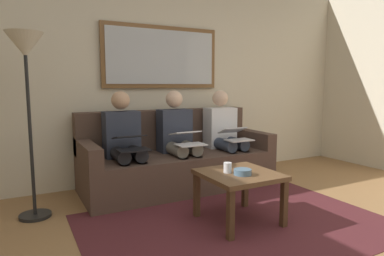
{
  "coord_description": "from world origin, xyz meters",
  "views": [
    {
      "loc": [
        1.65,
        1.44,
        1.2
      ],
      "look_at": [
        0.0,
        -1.7,
        0.75
      ],
      "focal_mm": 31.4,
      "sensor_mm": 36.0,
      "label": 1
    }
  ],
  "objects_px": {
    "couch": "(176,161)",
    "bowl": "(243,172)",
    "person_left": "(224,133)",
    "standing_lamp": "(26,66)",
    "laptop_silver": "(235,134)",
    "person_middle": "(178,137)",
    "coffee_table": "(239,180)",
    "laptop_white": "(188,138)",
    "laptop_black": "(131,142)",
    "cup": "(228,168)",
    "person_right": "(124,141)",
    "framed_mirror": "(162,57)"
  },
  "relations": [
    {
      "from": "coffee_table",
      "to": "person_left",
      "type": "height_order",
      "value": "person_left"
    },
    {
      "from": "person_left",
      "to": "laptop_silver",
      "type": "distance_m",
      "value": 0.24
    },
    {
      "from": "framed_mirror",
      "to": "person_right",
      "type": "bearing_deg",
      "value": 35.52
    },
    {
      "from": "framed_mirror",
      "to": "person_middle",
      "type": "height_order",
      "value": "framed_mirror"
    },
    {
      "from": "bowl",
      "to": "laptop_white",
      "type": "height_order",
      "value": "laptop_white"
    },
    {
      "from": "laptop_black",
      "to": "coffee_table",
      "type": "bearing_deg",
      "value": 127.23
    },
    {
      "from": "couch",
      "to": "person_right",
      "type": "distance_m",
      "value": 0.71
    },
    {
      "from": "person_left",
      "to": "standing_lamp",
      "type": "xyz_separation_m",
      "value": [
        2.19,
        0.2,
        0.76
      ]
    },
    {
      "from": "person_right",
      "to": "standing_lamp",
      "type": "distance_m",
      "value": 1.2
    },
    {
      "from": "coffee_table",
      "to": "laptop_white",
      "type": "height_order",
      "value": "laptop_white"
    },
    {
      "from": "coffee_table",
      "to": "couch",
      "type": "bearing_deg",
      "value": -87.87
    },
    {
      "from": "laptop_black",
      "to": "bowl",
      "type": "bearing_deg",
      "value": 124.26
    },
    {
      "from": "couch",
      "to": "coffee_table",
      "type": "height_order",
      "value": "couch"
    },
    {
      "from": "cup",
      "to": "laptop_silver",
      "type": "xyz_separation_m",
      "value": [
        -0.69,
        -0.86,
        0.13
      ]
    },
    {
      "from": "framed_mirror",
      "to": "person_left",
      "type": "xyz_separation_m",
      "value": [
        -0.64,
        0.46,
        -0.94
      ]
    },
    {
      "from": "bowl",
      "to": "person_right",
      "type": "height_order",
      "value": "person_right"
    },
    {
      "from": "laptop_silver",
      "to": "person_right",
      "type": "relative_size",
      "value": 0.3
    },
    {
      "from": "cup",
      "to": "standing_lamp",
      "type": "xyz_separation_m",
      "value": [
        1.5,
        -0.91,
        0.88
      ]
    },
    {
      "from": "bowl",
      "to": "standing_lamp",
      "type": "height_order",
      "value": "standing_lamp"
    },
    {
      "from": "coffee_table",
      "to": "laptop_white",
      "type": "bearing_deg",
      "value": -87.13
    },
    {
      "from": "laptop_silver",
      "to": "standing_lamp",
      "type": "relative_size",
      "value": 0.2
    },
    {
      "from": "couch",
      "to": "coffee_table",
      "type": "bearing_deg",
      "value": 92.13
    },
    {
      "from": "person_left",
      "to": "laptop_silver",
      "type": "height_order",
      "value": "person_left"
    },
    {
      "from": "bowl",
      "to": "person_left",
      "type": "xyz_separation_m",
      "value": [
        -0.61,
        -1.22,
        0.14
      ]
    },
    {
      "from": "laptop_white",
      "to": "standing_lamp",
      "type": "distance_m",
      "value": 1.72
    },
    {
      "from": "cup",
      "to": "standing_lamp",
      "type": "distance_m",
      "value": 1.96
    },
    {
      "from": "person_middle",
      "to": "standing_lamp",
      "type": "bearing_deg",
      "value": 7.31
    },
    {
      "from": "cup",
      "to": "person_right",
      "type": "distance_m",
      "value": 1.26
    },
    {
      "from": "person_middle",
      "to": "standing_lamp",
      "type": "height_order",
      "value": "standing_lamp"
    },
    {
      "from": "laptop_silver",
      "to": "standing_lamp",
      "type": "height_order",
      "value": "standing_lamp"
    },
    {
      "from": "standing_lamp",
      "to": "bowl",
      "type": "bearing_deg",
      "value": 146.94
    },
    {
      "from": "laptop_silver",
      "to": "laptop_black",
      "type": "distance_m",
      "value": 1.28
    },
    {
      "from": "couch",
      "to": "laptop_black",
      "type": "distance_m",
      "value": 0.78
    },
    {
      "from": "framed_mirror",
      "to": "person_right",
      "type": "relative_size",
      "value": 1.33
    },
    {
      "from": "laptop_silver",
      "to": "laptop_black",
      "type": "height_order",
      "value": "laptop_silver"
    },
    {
      "from": "laptop_silver",
      "to": "person_middle",
      "type": "relative_size",
      "value": 0.3
    },
    {
      "from": "bowl",
      "to": "person_left",
      "type": "distance_m",
      "value": 1.38
    },
    {
      "from": "couch",
      "to": "bowl",
      "type": "relative_size",
      "value": 14.63
    },
    {
      "from": "coffee_table",
      "to": "laptop_black",
      "type": "height_order",
      "value": "laptop_black"
    },
    {
      "from": "couch",
      "to": "person_middle",
      "type": "relative_size",
      "value": 1.93
    },
    {
      "from": "framed_mirror",
      "to": "laptop_white",
      "type": "distance_m",
      "value": 1.16
    },
    {
      "from": "framed_mirror",
      "to": "couch",
      "type": "bearing_deg",
      "value": 90.0
    },
    {
      "from": "standing_lamp",
      "to": "framed_mirror",
      "type": "bearing_deg",
      "value": -157.07
    },
    {
      "from": "framed_mirror",
      "to": "bowl",
      "type": "height_order",
      "value": "framed_mirror"
    },
    {
      "from": "framed_mirror",
      "to": "bowl",
      "type": "xyz_separation_m",
      "value": [
        -0.03,
        1.68,
        -1.08
      ]
    },
    {
      "from": "person_left",
      "to": "laptop_black",
      "type": "distance_m",
      "value": 1.3
    },
    {
      "from": "framed_mirror",
      "to": "person_right",
      "type": "xyz_separation_m",
      "value": [
        0.64,
        0.46,
        -0.94
      ]
    },
    {
      "from": "framed_mirror",
      "to": "cup",
      "type": "relative_size",
      "value": 16.88
    },
    {
      "from": "couch",
      "to": "coffee_table",
      "type": "xyz_separation_m",
      "value": [
        -0.05,
        1.22,
        0.07
      ]
    },
    {
      "from": "coffee_table",
      "to": "laptop_silver",
      "type": "xyz_separation_m",
      "value": [
        -0.59,
        -0.91,
        0.24
      ]
    }
  ]
}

